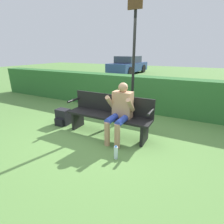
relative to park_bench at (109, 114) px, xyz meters
name	(u,v)px	position (x,y,z in m)	size (l,w,h in m)	color
ground_plane	(108,134)	(0.00, -0.06, -0.47)	(40.00, 40.00, 0.00)	#5B8942
hedge_back	(139,93)	(0.00, 1.97, 0.07)	(12.00, 0.55, 1.06)	#2D662D
park_bench	(109,114)	(0.00, 0.00, 0.00)	(1.92, 0.44, 0.88)	black
person_seated	(120,110)	(0.33, -0.14, 0.19)	(0.53, 0.65, 1.19)	tan
backpack	(63,117)	(-1.31, -0.08, -0.28)	(0.33, 0.32, 0.40)	black
water_bottle	(116,153)	(0.57, -0.84, -0.35)	(0.07, 0.07, 0.25)	silver
signpost	(134,56)	(0.11, 1.08, 1.20)	(0.36, 0.09, 2.98)	black
parked_car	(128,65)	(-4.01, 10.82, 0.20)	(2.20, 4.26, 1.40)	#2D4784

